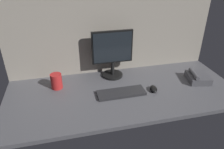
{
  "coord_description": "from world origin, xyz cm",
  "views": [
    {
      "loc": [
        -41.39,
        -136.66,
        92.33
      ],
      "look_at": [
        -0.95,
        0.0,
        14.0
      ],
      "focal_mm": 34.28,
      "sensor_mm": 36.0,
      "label": 1
    }
  ],
  "objects": [
    {
      "name": "cubicle_wall_back",
      "position": [
        0.0,
        37.5,
        35.72
      ],
      "size": [
        180.0,
        5.0,
        71.45
      ],
      "color": "gray",
      "rests_on": "ground_plane"
    },
    {
      "name": "monitor",
      "position": [
        -2.38,
        25.11,
        21.89
      ],
      "size": [
        34.78,
        18.0,
        40.78
      ],
      "color": "black",
      "rests_on": "ground_plane"
    },
    {
      "name": "desk_phone",
      "position": [
        65.65,
        -0.77,
        3.19
      ],
      "size": [
        20.48,
        22.03,
        8.8
      ],
      "color": "#4C4C51",
      "rests_on": "ground_plane"
    },
    {
      "name": "ground_plane",
      "position": [
        0.0,
        0.0,
        -1.5
      ],
      "size": [
        180.0,
        80.0,
        3.0
      ],
      "primitive_type": "cube",
      "color": "#515156"
    },
    {
      "name": "keyboard",
      "position": [
        -2.66,
        -5.09,
        1.0
      ],
      "size": [
        37.07,
        13.21,
        2.0
      ],
      "primitive_type": "cube",
      "rotation": [
        0.0,
        0.0,
        0.01
      ],
      "color": "#262628",
      "rests_on": "ground_plane"
    },
    {
      "name": "mug_red_plastic",
      "position": [
        -50.34,
        15.38,
        6.17
      ],
      "size": [
        8.89,
        8.89,
        12.34
      ],
      "color": "red",
      "rests_on": "ground_plane"
    },
    {
      "name": "mouse",
      "position": [
        23.28,
        -6.61,
        1.7
      ],
      "size": [
        7.35,
        10.5,
        3.4
      ],
      "primitive_type": "ellipsoid",
      "rotation": [
        0.0,
        0.0,
        -0.19
      ],
      "color": "black",
      "rests_on": "ground_plane"
    }
  ]
}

